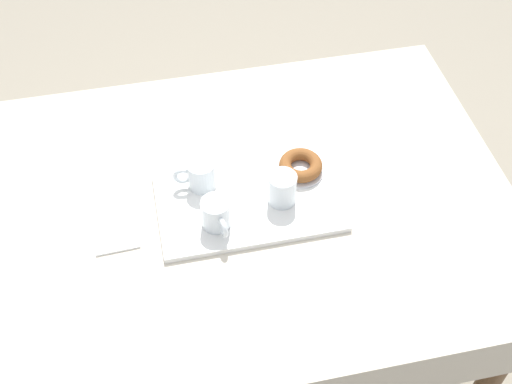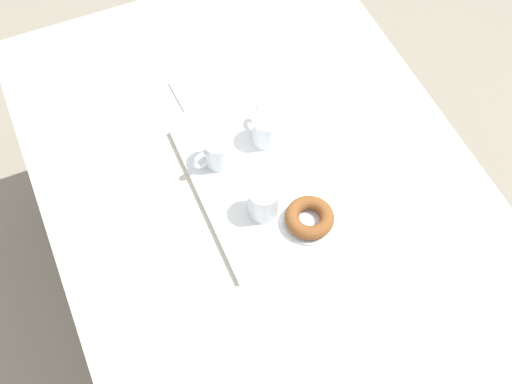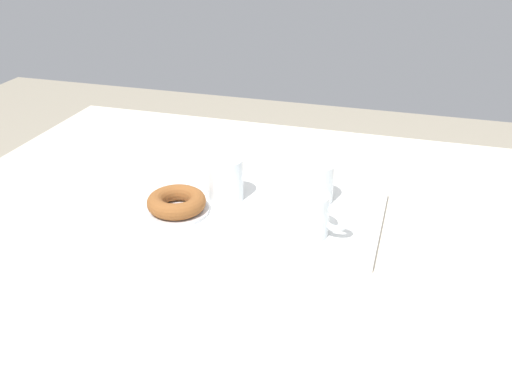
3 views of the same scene
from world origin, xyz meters
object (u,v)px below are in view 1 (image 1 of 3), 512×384
Objects in this scene: sugar_donut_left at (301,165)px; donut_plate_left at (300,170)px; serving_tray at (248,201)px; tea_mug_right at (201,175)px; dining_table at (240,220)px; tea_mug_left at (216,214)px; paper_napkin at (116,236)px; water_glass_near at (282,190)px.

donut_plate_left is at bearing 0.00° from sugar_donut_left.
donut_plate_left reaches higher than serving_tray.
dining_table is at bearing -33.22° from tea_mug_right.
dining_table is 0.10m from serving_tray.
donut_plate_left is at bearing 27.67° from tea_mug_left.
paper_napkin is (-0.24, -0.11, -0.05)m from tea_mug_right.
donut_plate_left is at bearing 11.78° from paper_napkin.
serving_tray is 0.14m from tea_mug_right.
tea_mug_left and tea_mug_right have the same top height.
paper_napkin is at bearing -177.58° from water_glass_near.
serving_tray is at bearing -156.42° from donut_plate_left.
water_glass_near is at bearing -129.67° from donut_plate_left.
tea_mug_left is 0.26m from paper_napkin.
tea_mug_left is at bearing -5.94° from paper_napkin.
water_glass_near is 0.43m from paper_napkin.
dining_table is 0.18m from water_glass_near.
tea_mug_right is at bearing 178.71° from donut_plate_left.
serving_tray is 4.06× the size of sugar_donut_left.
dining_table is at bearing 47.75° from tea_mug_left.
tea_mug_left is 0.28m from donut_plate_left.
serving_tray is at bearing 6.02° from paper_napkin.
paper_napkin is (-0.35, -0.04, -0.01)m from serving_tray.
serving_tray is at bearing 33.88° from tea_mug_left.
sugar_donut_left is (0.07, 0.09, -0.02)m from water_glass_near.
tea_mug_right is 0.27m from donut_plate_left.
tea_mug_right is at bearing 25.25° from paper_napkin.
dining_table is at bearing -163.67° from donut_plate_left.
sugar_donut_left is (0.18, 0.05, 0.13)m from dining_table.
donut_plate_left is at bearing 23.58° from serving_tray.
tea_mug_left is 0.18m from water_glass_near.
donut_plate_left is (0.18, 0.05, 0.11)m from dining_table.
sugar_donut_left is at bearing 27.67° from tea_mug_left.
water_glass_near is at bearing 14.01° from tea_mug_left.
serving_tray is 0.12m from tea_mug_left.
tea_mug_right reaches higher than sugar_donut_left.
dining_table is 3.06× the size of serving_tray.
donut_plate_left is at bearing 50.33° from water_glass_near.
tea_mug_left is 0.28m from sugar_donut_left.
paper_napkin is (-0.50, -0.10, -0.04)m from sugar_donut_left.
paper_napkin is (-0.43, -0.02, -0.05)m from water_glass_near.
tea_mug_right is 0.89× the size of donut_plate_left.
tea_mug_left is 0.96× the size of sugar_donut_left.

